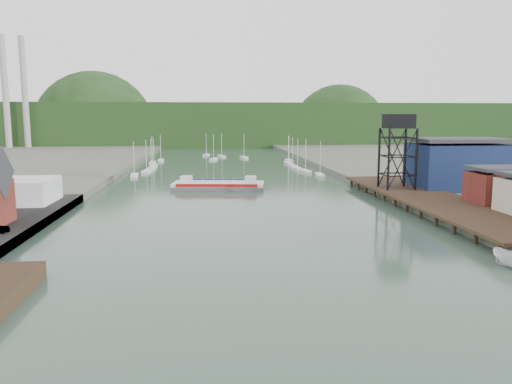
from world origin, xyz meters
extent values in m
plane|color=#2B4237|center=(0.00, 0.00, 0.00)|extent=(600.00, 600.00, 0.00)
cube|color=black|center=(37.00, 45.00, 1.90)|extent=(14.00, 70.00, 0.50)
cylinder|color=black|center=(31.00, 45.00, 0.80)|extent=(0.60, 0.60, 2.20)
cylinder|color=black|center=(43.00, 45.00, 0.80)|extent=(0.60, 0.60, 2.20)
cube|color=silver|center=(-44.00, 50.00, 3.85)|extent=(18.00, 12.00, 4.50)
cylinder|color=black|center=(32.00, 55.00, 8.65)|extent=(0.50, 0.50, 13.00)
cylinder|color=black|center=(38.00, 55.00, 8.65)|extent=(0.50, 0.50, 13.00)
cylinder|color=black|center=(32.00, 61.00, 8.65)|extent=(0.50, 0.50, 13.00)
cylinder|color=black|center=(38.00, 61.00, 8.65)|extent=(0.50, 0.50, 13.00)
cube|color=black|center=(35.00, 58.00, 16.65)|extent=(5.50, 5.50, 3.00)
cube|color=#0C1838|center=(50.00, 60.00, 6.60)|extent=(20.00, 14.00, 10.00)
cube|color=#2D2D33|center=(50.00, 60.00, 12.50)|extent=(20.50, 14.50, 0.80)
cube|color=maroon|center=(46.00, 38.00, 4.60)|extent=(9.00, 8.00, 6.00)
cube|color=silver|center=(-27.54, 103.89, 0.35)|extent=(2.67, 7.65, 0.90)
cube|color=silver|center=(-25.28, 115.30, 0.35)|extent=(2.81, 7.67, 0.90)
cube|color=silver|center=(-24.71, 124.17, 0.35)|extent=(2.35, 7.59, 0.90)
cube|color=silver|center=(-24.81, 134.09, 0.35)|extent=(2.01, 7.50, 0.90)
cube|color=silver|center=(-26.64, 146.33, 0.35)|extent=(2.00, 7.50, 0.90)
cube|color=silver|center=(-24.32, 156.17, 0.35)|extent=(2.16, 7.54, 0.90)
cube|color=silver|center=(27.56, 99.03, 0.35)|extent=(2.53, 7.62, 0.90)
cube|color=silver|center=(25.46, 110.51, 0.35)|extent=(2.76, 7.67, 0.90)
cube|color=silver|center=(24.46, 119.29, 0.35)|extent=(2.22, 7.56, 0.90)
cube|color=silver|center=(24.27, 128.28, 0.35)|extent=(2.18, 7.54, 0.90)
cube|color=silver|center=(24.67, 139.38, 0.35)|extent=(2.46, 7.61, 0.90)
cube|color=silver|center=(26.78, 150.99, 0.35)|extent=(2.48, 7.61, 0.90)
cube|color=silver|center=(-3.16, 160.00, 0.35)|extent=(3.78, 7.76, 0.90)
cube|color=silver|center=(10.04, 168.00, 0.35)|extent=(3.31, 7.74, 0.90)
cube|color=silver|center=(0.66, 176.00, 0.35)|extent=(3.76, 7.76, 0.90)
cube|color=silver|center=(-6.11, 184.00, 0.35)|extent=(3.40, 7.74, 0.90)
cylinder|color=#9F9F9A|center=(-110.00, 230.00, 30.00)|extent=(3.20, 3.20, 60.00)
cylinder|color=#9F9F9A|center=(-102.00, 235.00, 30.00)|extent=(3.20, 3.20, 60.00)
cube|color=black|center=(0.00, 300.00, 12.00)|extent=(500.00, 120.00, 28.00)
sphere|color=black|center=(-80.00, 300.00, 8.00)|extent=(80.00, 80.00, 80.00)
sphere|color=black|center=(90.00, 310.00, 6.00)|extent=(70.00, 70.00, 70.00)
cube|color=#555558|center=(-3.30, 75.79, 0.44)|extent=(23.17, 11.74, 0.89)
cube|color=silver|center=(-3.30, 75.79, 1.24)|extent=(23.17, 11.74, 0.71)
cube|color=#AB1314|center=(-3.89, 71.35, 1.42)|extent=(19.37, 2.73, 0.80)
cube|color=navy|center=(-2.70, 80.24, 1.42)|extent=(19.37, 2.73, 0.80)
cube|color=silver|center=(-11.21, 76.85, 2.31)|extent=(2.99, 2.99, 1.77)
cube|color=silver|center=(4.62, 74.73, 2.31)|extent=(2.99, 2.99, 1.77)
camera|label=1|loc=(-6.23, -46.29, 17.45)|focal=35.00mm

